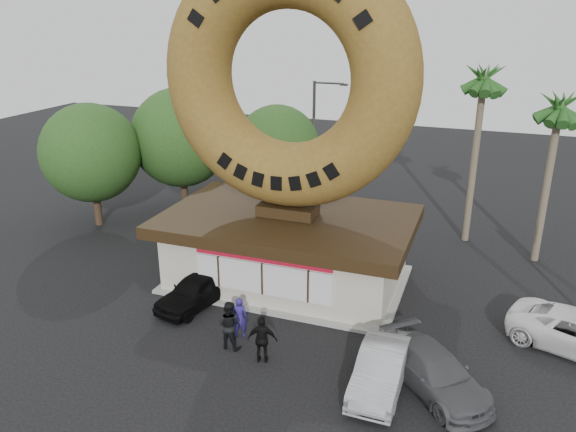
% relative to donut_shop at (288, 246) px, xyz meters
% --- Properties ---
extents(ground, '(90.00, 90.00, 0.00)m').
position_rel_donut_shop_xyz_m(ground, '(0.00, -5.98, -1.77)').
color(ground, black).
rests_on(ground, ground).
extents(donut_shop, '(11.20, 7.20, 3.80)m').
position_rel_donut_shop_xyz_m(donut_shop, '(0.00, 0.00, 0.00)').
color(donut_shop, beige).
rests_on(donut_shop, ground).
extents(giant_donut, '(11.03, 2.81, 11.03)m').
position_rel_donut_shop_xyz_m(giant_donut, '(0.00, 0.02, 7.55)').
color(giant_donut, brown).
rests_on(giant_donut, donut_shop).
extents(tree_west, '(6.00, 6.00, 7.65)m').
position_rel_donut_shop_xyz_m(tree_west, '(-9.50, 7.02, 2.87)').
color(tree_west, '#473321').
rests_on(tree_west, ground).
extents(tree_mid, '(5.20, 5.20, 6.63)m').
position_rel_donut_shop_xyz_m(tree_mid, '(-4.00, 9.02, 2.25)').
color(tree_mid, '#473321').
rests_on(tree_mid, ground).
extents(tree_far, '(5.60, 5.60, 7.14)m').
position_rel_donut_shop_xyz_m(tree_far, '(-13.00, 3.02, 2.56)').
color(tree_far, '#473321').
rests_on(tree_far, ground).
extents(palm_near, '(2.60, 2.60, 9.75)m').
position_rel_donut_shop_xyz_m(palm_near, '(7.50, 8.02, 6.65)').
color(palm_near, '#726651').
rests_on(palm_near, ground).
extents(palm_far, '(2.60, 2.60, 8.75)m').
position_rel_donut_shop_xyz_m(palm_far, '(11.00, 6.52, 5.72)').
color(palm_far, '#726651').
rests_on(palm_far, ground).
extents(street_lamp, '(2.11, 0.20, 8.00)m').
position_rel_donut_shop_xyz_m(street_lamp, '(-1.86, 10.02, 2.72)').
color(street_lamp, '#59595E').
rests_on(street_lamp, ground).
extents(person_left, '(0.72, 0.59, 1.69)m').
position_rel_donut_shop_xyz_m(person_left, '(-0.13, -5.09, -0.92)').
color(person_left, navy).
rests_on(person_left, ground).
extents(person_center, '(0.96, 0.77, 1.92)m').
position_rel_donut_shop_xyz_m(person_center, '(-0.18, -5.90, -0.80)').
color(person_center, black).
rests_on(person_center, ground).
extents(person_right, '(1.15, 0.70, 1.84)m').
position_rel_donut_shop_xyz_m(person_right, '(1.34, -6.31, -0.85)').
color(person_right, black).
rests_on(person_right, ground).
extents(car_black, '(2.58, 4.36, 1.39)m').
position_rel_donut_shop_xyz_m(car_black, '(-2.92, -3.46, -1.07)').
color(car_black, black).
rests_on(car_black, ground).
extents(car_silver, '(1.53, 4.32, 1.42)m').
position_rel_donut_shop_xyz_m(car_silver, '(5.64, -6.23, -1.06)').
color(car_silver, '#9B9CA0').
rests_on(car_silver, ground).
extents(car_grey, '(4.55, 4.72, 1.35)m').
position_rel_donut_shop_xyz_m(car_grey, '(7.36, -5.76, -1.09)').
color(car_grey, '#525457').
rests_on(car_grey, ground).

